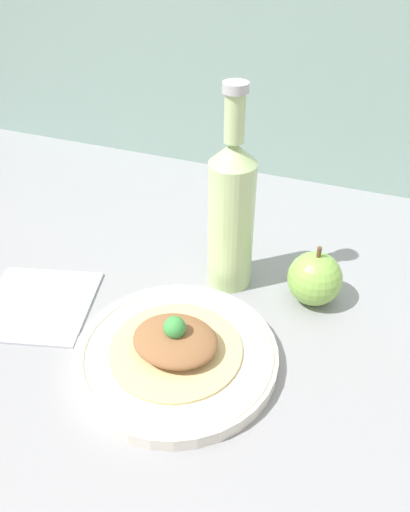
{
  "coord_description": "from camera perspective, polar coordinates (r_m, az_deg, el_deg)",
  "views": [
    {
      "loc": [
        13.02,
        -42.63,
        48.98
      ],
      "look_at": [
        -5.71,
        6.08,
        10.66
      ],
      "focal_mm": 35.0,
      "sensor_mm": 36.0,
      "label": 1
    }
  ],
  "objects": [
    {
      "name": "napkin",
      "position": [
        0.77,
        -18.61,
        -5.15
      ],
      "size": [
        19.2,
        19.45,
        0.8
      ],
      "color": "#B7BCC6",
      "rests_on": "ground_plane"
    },
    {
      "name": "ground_plane",
      "position": [
        0.68,
        2.73,
        -12.61
      ],
      "size": [
        180.0,
        110.0,
        4.0
      ],
      "primitive_type": "cube",
      "color": "gray"
    },
    {
      "name": "plate",
      "position": [
        0.65,
        -3.34,
        -11.11
      ],
      "size": [
        26.08,
        26.08,
        2.24
      ],
      "color": "silver",
      "rests_on": "ground_plane"
    },
    {
      "name": "apple",
      "position": [
        0.73,
        12.43,
        -2.52
      ],
      "size": [
        7.91,
        7.91,
        9.42
      ],
      "color": "#84B74C",
      "rests_on": "ground_plane"
    },
    {
      "name": "cider_bottle",
      "position": [
        0.71,
        3.02,
        5.03
      ],
      "size": [
        6.68,
        6.68,
        30.46
      ],
      "color": "#B7D18E",
      "rests_on": "ground_plane"
    },
    {
      "name": "plated_food",
      "position": [
        0.63,
        -3.4,
        -9.8
      ],
      "size": [
        16.94,
        16.94,
        5.44
      ],
      "color": "#D6BC7F",
      "rests_on": "plate"
    }
  ]
}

